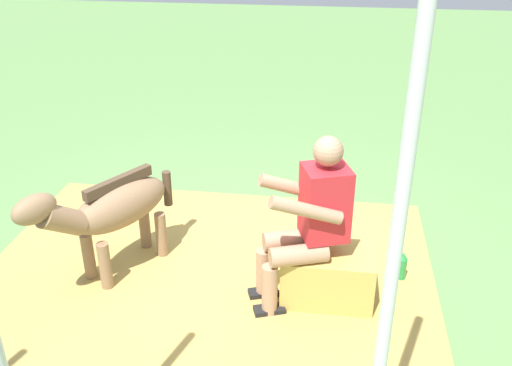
{
  "coord_description": "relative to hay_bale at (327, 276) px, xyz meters",
  "views": [
    {
      "loc": [
        -0.71,
        3.85,
        2.67
      ],
      "look_at": [
        -0.13,
        -0.29,
        0.55
      ],
      "focal_mm": 40.0,
      "sensor_mm": 36.0,
      "label": 1
    }
  ],
  "objects": [
    {
      "name": "soda_bottle",
      "position": [
        -0.56,
        -0.31,
        -0.08
      ],
      "size": [
        0.07,
        0.07,
        0.26
      ],
      "color": "#268C3F",
      "rests_on": "ground"
    },
    {
      "name": "tent_pole_left",
      "position": [
        -0.24,
        1.47,
        1.06
      ],
      "size": [
        0.06,
        0.06,
        2.54
      ],
      "primitive_type": "cylinder",
      "color": "silver",
      "rests_on": "ground"
    },
    {
      "name": "hay_bale",
      "position": [
        0.0,
        0.0,
        0.0
      ],
      "size": [
        0.65,
        0.41,
        0.41
      ],
      "primitive_type": "cube",
      "color": "tan",
      "rests_on": "ground"
    },
    {
      "name": "pony_standing",
      "position": [
        1.62,
        -0.11,
        0.36
      ],
      "size": [
        0.85,
        1.2,
        0.94
      ],
      "color": "#8C6B4C",
      "rests_on": "ground"
    },
    {
      "name": "ground_plane",
      "position": [
        0.75,
        -0.44,
        -0.21
      ],
      "size": [
        24.0,
        24.0,
        0.0
      ],
      "primitive_type": "plane",
      "color": "#608C4C"
    },
    {
      "name": "hay_patch",
      "position": [
        0.93,
        -0.21,
        -0.19
      ],
      "size": [
        3.5,
        2.58,
        0.02
      ],
      "primitive_type": "cube",
      "color": "tan",
      "rests_on": "ground"
    },
    {
      "name": "person_seated",
      "position": [
        0.15,
        0.04,
        0.49
      ],
      "size": [
        0.72,
        0.55,
        1.29
      ],
      "color": "tan",
      "rests_on": "ground"
    }
  ]
}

